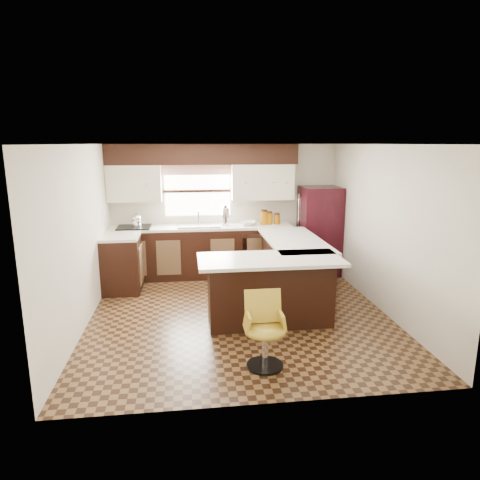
{
  "coord_description": "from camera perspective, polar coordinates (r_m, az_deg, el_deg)",
  "views": [
    {
      "loc": [
        -0.71,
        -5.75,
        2.41
      ],
      "look_at": [
        0.07,
        0.45,
        0.99
      ],
      "focal_mm": 32.0,
      "sensor_mm": 36.0,
      "label": 1
    }
  ],
  "objects": [
    {
      "name": "counter_back",
      "position": [
        7.8,
        -5.13,
        1.72
      ],
      "size": [
        3.3,
        0.6,
        0.04
      ],
      "primitive_type": "cube",
      "color": "silver",
      "rests_on": "base_cab_back"
    },
    {
      "name": "cooktop",
      "position": [
        7.82,
        -13.95,
        1.68
      ],
      "size": [
        0.58,
        0.5,
        0.02
      ],
      "primitive_type": "cube",
      "color": "black",
      "rests_on": "counter_back"
    },
    {
      "name": "canister_med",
      "position": [
        7.94,
        3.92,
        2.87
      ],
      "size": [
        0.12,
        0.12,
        0.21
      ],
      "primitive_type": "cylinder",
      "color": "#905005",
      "rests_on": "counter_back"
    },
    {
      "name": "base_cab_back",
      "position": [
        7.9,
        -5.06,
        -1.65
      ],
      "size": [
        3.3,
        0.6,
        0.9
      ],
      "primitive_type": "cube",
      "color": "black",
      "rests_on": "floor"
    },
    {
      "name": "dishwasher",
      "position": [
        7.73,
        2.46,
        -2.09
      ],
      "size": [
        0.58,
        0.03,
        0.78
      ],
      "primitive_type": "cube",
      "color": "black",
      "rests_on": "floor"
    },
    {
      "name": "counter_pen_long",
      "position": [
        6.75,
        7.25,
        -0.07
      ],
      "size": [
        0.84,
        1.95,
        0.04
      ],
      "primitive_type": "cube",
      "color": "silver",
      "rests_on": "peninsula_long"
    },
    {
      "name": "window_pane",
      "position": [
        7.98,
        -5.65,
        6.52
      ],
      "size": [
        1.2,
        0.02,
        0.9
      ],
      "primitive_type": "cube",
      "color": "white",
      "rests_on": "wall_back"
    },
    {
      "name": "wall_back",
      "position": [
        8.07,
        -2.05,
        4.14
      ],
      "size": [
        4.4,
        0.0,
        4.4
      ],
      "primitive_type": "plane",
      "rotation": [
        1.57,
        0.0,
        0.0
      ],
      "color": "beige",
      "rests_on": "floor"
    },
    {
      "name": "wall_left",
      "position": [
        6.04,
        -20.32,
        0.39
      ],
      "size": [
        0.0,
        4.4,
        4.4
      ],
      "primitive_type": "plane",
      "rotation": [
        1.57,
        0.0,
        1.57
      ],
      "color": "beige",
      "rests_on": "floor"
    },
    {
      "name": "valance",
      "position": [
        7.91,
        -5.71,
        9.3
      ],
      "size": [
        1.3,
        0.06,
        0.18
      ],
      "primitive_type": "cube",
      "color": "#D19B93",
      "rests_on": "wall_back"
    },
    {
      "name": "kettle",
      "position": [
        7.79,
        -13.62,
        2.65
      ],
      "size": [
        0.18,
        0.18,
        0.24
      ],
      "primitive_type": null,
      "color": "silver",
      "rests_on": "cooktop"
    },
    {
      "name": "floor",
      "position": [
        6.28,
        -0.12,
        -9.83
      ],
      "size": [
        4.4,
        4.4,
        0.0
      ],
      "primitive_type": "plane",
      "color": "#49301A",
      "rests_on": "ground"
    },
    {
      "name": "wall_front",
      "position": [
        3.82,
        3.96,
        -5.77
      ],
      "size": [
        4.4,
        0.0,
        4.4
      ],
      "primitive_type": "plane",
      "rotation": [
        -1.57,
        0.0,
        0.0
      ],
      "color": "beige",
      "rests_on": "floor"
    },
    {
      "name": "counter_left",
      "position": [
        7.24,
        -15.67,
        0.42
      ],
      "size": [
        0.6,
        0.7,
        0.04
      ],
      "primitive_type": "cube",
      "color": "silver",
      "rests_on": "base_cab_left"
    },
    {
      "name": "ceiling",
      "position": [
        5.79,
        -0.13,
        12.66
      ],
      "size": [
        4.4,
        4.4,
        0.0
      ],
      "primitive_type": "plane",
      "rotation": [
        3.14,
        0.0,
        0.0
      ],
      "color": "silver",
      "rests_on": "wall_back"
    },
    {
      "name": "peninsula_long",
      "position": [
        6.86,
        6.73,
        -3.93
      ],
      "size": [
        0.6,
        1.95,
        0.9
      ],
      "primitive_type": "cube",
      "color": "black",
      "rests_on": "floor"
    },
    {
      "name": "percolator",
      "position": [
        7.79,
        -1.95,
        3.15
      ],
      "size": [
        0.13,
        0.13,
        0.33
      ],
      "primitive_type": "cylinder",
      "color": "silver",
      "rests_on": "counter_back"
    },
    {
      "name": "canister_small",
      "position": [
        7.97,
        4.93,
        2.77
      ],
      "size": [
        0.12,
        0.12,
        0.18
      ],
      "primitive_type": "cylinder",
      "color": "#905005",
      "rests_on": "counter_back"
    },
    {
      "name": "upper_cab_right",
      "position": [
        7.93,
        2.98,
        7.76
      ],
      "size": [
        1.14,
        0.35,
        0.64
      ],
      "primitive_type": "cube",
      "color": "beige",
      "rests_on": "wall_back"
    },
    {
      "name": "canister_large",
      "position": [
        7.91,
        3.23,
        2.96
      ],
      "size": [
        0.14,
        0.14,
        0.24
      ],
      "primitive_type": "cylinder",
      "color": "#905005",
      "rests_on": "counter_back"
    },
    {
      "name": "base_cab_left",
      "position": [
        7.35,
        -15.45,
        -3.18
      ],
      "size": [
        0.6,
        0.7,
        0.9
      ],
      "primitive_type": "cube",
      "color": "black",
      "rests_on": "floor"
    },
    {
      "name": "refrigerator",
      "position": [
        8.11,
        10.49,
        1.23
      ],
      "size": [
        0.7,
        0.67,
        1.64
      ],
      "primitive_type": "cube",
      "color": "black",
      "rests_on": "floor"
    },
    {
      "name": "wall_right",
      "position": [
        6.51,
        18.54,
        1.38
      ],
      "size": [
        0.0,
        4.4,
        4.4
      ],
      "primitive_type": "plane",
      "rotation": [
        1.57,
        0.0,
        -1.57
      ],
      "color": "beige",
      "rests_on": "floor"
    },
    {
      "name": "counter_pen_return",
      "position": [
        5.62,
        4.03,
        -2.64
      ],
      "size": [
        1.89,
        0.84,
        0.04
      ],
      "primitive_type": "cube",
      "color": "silver",
      "rests_on": "peninsula_return"
    },
    {
      "name": "soffit",
      "position": [
        7.78,
        -4.98,
        11.32
      ],
      "size": [
        3.4,
        0.35,
        0.36
      ],
      "primitive_type": "cube",
      "color": "black",
      "rests_on": "wall_back"
    },
    {
      "name": "peninsula_return",
      "position": [
        5.85,
        3.98,
        -6.86
      ],
      "size": [
        1.65,
        0.6,
        0.9
      ],
      "primitive_type": "cube",
      "color": "black",
      "rests_on": "floor"
    },
    {
      "name": "mixing_bowl",
      "position": [
        7.86,
        1.06,
        2.29
      ],
      "size": [
        0.34,
        0.34,
        0.07
      ],
      "primitive_type": "imported",
      "rotation": [
        0.0,
        0.0,
        -0.16
      ],
      "color": "white",
      "rests_on": "counter_back"
    },
    {
      "name": "upper_cab_left",
      "position": [
        7.86,
        -13.91,
        7.36
      ],
      "size": [
        0.94,
        0.35,
        0.64
      ],
      "primitive_type": "cube",
      "color": "beige",
      "rests_on": "wall_back"
    },
    {
      "name": "bar_chair",
      "position": [
        4.75,
        3.4,
        -12.09
      ],
      "size": [
        0.45,
        0.45,
        0.84
      ],
      "primitive_type": null,
      "rotation": [
        0.0,
        0.0,
        -0.0
      ],
      "color": "gold",
      "rests_on": "floor"
    },
    {
      "name": "sink",
      "position": [
        7.77,
        -5.5,
        1.95
      ],
      "size": [
        0.75,
        0.45,
        0.03
      ],
      "primitive_type": "cube",
      "color": "#B2B2B7",
      "rests_on": "counter_back"
    }
  ]
}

